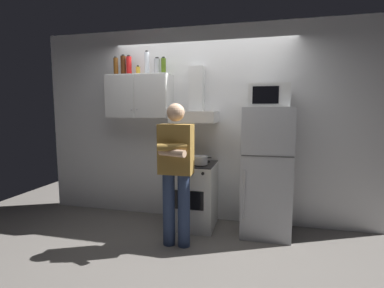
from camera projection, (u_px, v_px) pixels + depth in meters
name	position (u px, v px, depth m)	size (l,w,h in m)	color
ground_plane	(192.00, 233.00, 3.67)	(7.00, 7.00, 0.00)	slate
back_wall_tiled	(202.00, 125.00, 4.09)	(4.80, 0.10, 2.70)	white
upper_cabinet	(140.00, 97.00, 4.02)	(0.90, 0.37, 0.60)	silver
stove_oven	(193.00, 195.00, 3.87)	(0.60, 0.62, 0.87)	white
range_hood	(195.00, 108.00, 3.85)	(0.60, 0.44, 0.75)	white
refrigerator	(266.00, 171.00, 3.60)	(0.60, 0.62, 1.60)	silver
microwave	(269.00, 96.00, 3.51)	(0.48, 0.37, 0.28)	silver
person_standing	(176.00, 169.00, 3.24)	(0.38, 0.33, 1.64)	navy
cooking_pot	(201.00, 160.00, 3.66)	(0.28, 0.18, 0.11)	#B7BABF
bottle_beer_brown	(116.00, 66.00, 4.02)	(0.06, 0.06, 0.25)	brown
bottle_olive_oil	(164.00, 66.00, 3.91)	(0.07, 0.07, 0.23)	#4C6B19
bottle_rum_dark	(123.00, 66.00, 4.03)	(0.07, 0.07, 0.28)	#47230F
bottle_vodka_clear	(147.00, 63.00, 3.98)	(0.07, 0.07, 0.33)	silver
bottle_spice_jar	(138.00, 71.00, 4.02)	(0.06, 0.06, 0.13)	gold
bottle_soda_red	(129.00, 66.00, 4.00)	(0.07, 0.07, 0.27)	red
bottle_canister_steel	(157.00, 66.00, 3.94)	(0.09, 0.09, 0.23)	#B2B5BA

